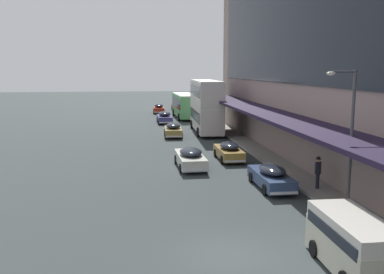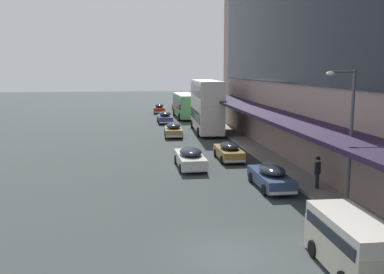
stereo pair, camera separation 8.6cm
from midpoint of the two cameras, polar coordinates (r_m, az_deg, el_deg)
name	(u,v)px [view 2 (the right image)]	position (r m, az deg, el deg)	size (l,w,h in m)	color
ground	(228,256)	(16.93, 5.02, -15.53)	(240.00, 240.00, 0.00)	#343B3C
transit_bus_kerbside_front	(185,104)	(61.43, -0.84, 4.37)	(2.99, 9.84, 3.45)	#4B9655
transit_bus_kerbside_rear	(206,105)	(47.33, 1.98, 4.34)	(2.96, 10.21, 5.76)	beige
sedan_second_mid	(173,130)	(44.59, -2.44, 0.96)	(2.01, 4.47, 1.47)	olive
sedan_lead_mid	(178,106)	(73.51, -1.86, 4.21)	(1.97, 4.29, 1.53)	red
sedan_oncoming_rear	(190,158)	(30.67, -0.17, -2.78)	(1.97, 5.04, 1.46)	beige
sedan_oncoming_front	(229,151)	(33.31, 5.00, -1.87)	(1.79, 4.47, 1.45)	olive
sedan_trailing_mid	(159,109)	(68.46, -4.34, 3.81)	(1.91, 4.29, 1.51)	#A42511
sedan_lead_near	(271,176)	(25.88, 10.55, -5.19)	(1.79, 4.76, 1.46)	navy
sedan_second_near	(165,117)	(55.86, -3.59, 2.64)	(1.90, 4.77, 1.55)	navy
vw_van	(350,240)	(16.42, 20.49, -12.75)	(1.97, 4.58, 1.96)	beige
pedestrian_at_kerb	(318,171)	(25.90, 16.49, -4.37)	(0.46, 0.47, 1.86)	#222734
street_lamp	(348,130)	(21.78, 20.18, 0.88)	(1.50, 0.28, 6.86)	#4C4C51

